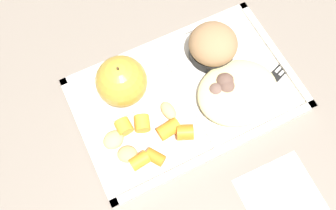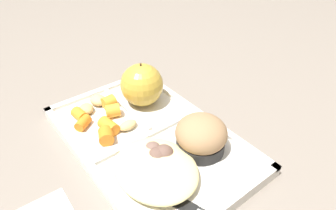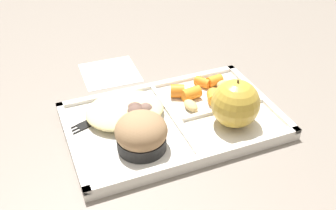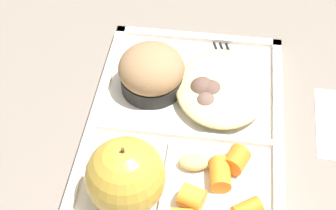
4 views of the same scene
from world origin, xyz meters
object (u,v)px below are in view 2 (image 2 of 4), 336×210
lunch_tray (149,139)px  green_apple (142,85)px  plastic_fork (172,199)px  bran_muffin (201,136)px

lunch_tray → green_apple: green_apple is taller
lunch_tray → plastic_fork: 0.14m
bran_muffin → green_apple: bearing=-180.0°
bran_muffin → lunch_tray: bearing=-146.7°
lunch_tray → plastic_fork: (0.13, -0.05, 0.01)m
lunch_tray → bran_muffin: (0.08, 0.05, 0.04)m
lunch_tray → green_apple: size_ratio=4.19×
green_apple → bran_muffin: bearing=0.0°
bran_muffin → plastic_fork: (0.05, -0.10, -0.03)m
green_apple → plastic_fork: size_ratio=0.64×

